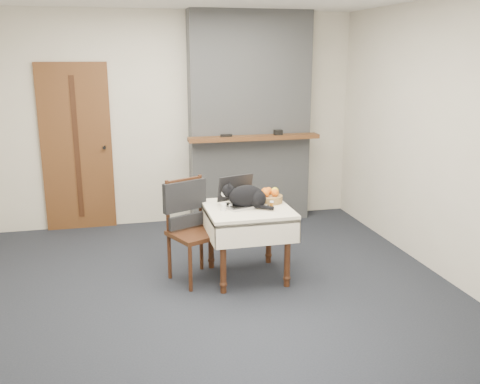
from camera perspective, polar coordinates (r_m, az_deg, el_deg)
The scene contains 12 objects.
ground at distance 5.13m, azimuth -3.69°, elevation -9.60°, with size 4.50×4.50×0.00m, color black.
room_shell at distance 5.14m, azimuth -4.91°, elevation 10.82°, with size 4.52×4.01×2.61m.
door at distance 6.69m, azimuth -17.01°, elevation 4.53°, with size 0.82×0.10×2.00m.
chimney at distance 6.72m, azimuth 1.04°, elevation 7.78°, with size 1.62×0.48×2.60m.
side_table at distance 5.04m, azimuth 0.82°, elevation -2.86°, with size 0.78×0.78×0.70m.
laptop at distance 5.07m, azimuth 0.01°, elevation -0.62°, with size 0.45×0.41×0.27m.
cat at distance 4.97m, azimuth 0.75°, elevation -0.49°, with size 0.46×0.33×0.24m.
cream_jar at distance 4.89m, azimuth -1.79°, elevation -1.62°, with size 0.06×0.06×0.06m, color white.
pill_bottle at distance 4.95m, azimuth 3.40°, elevation -1.37°, with size 0.04×0.04×0.07m.
fruit_basket at distance 5.16m, azimuth 3.20°, elevation -0.50°, with size 0.24×0.24×0.14m.
desk_clutter at distance 5.10m, azimuth 2.91°, elevation -1.29°, with size 0.14×0.02×0.01m, color black.
chair at distance 5.06m, azimuth -5.41°, elevation -2.50°, with size 0.57×0.57×0.97m.
Camera 1 is at (-0.77, -4.61, 2.11)m, focal length 40.00 mm.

